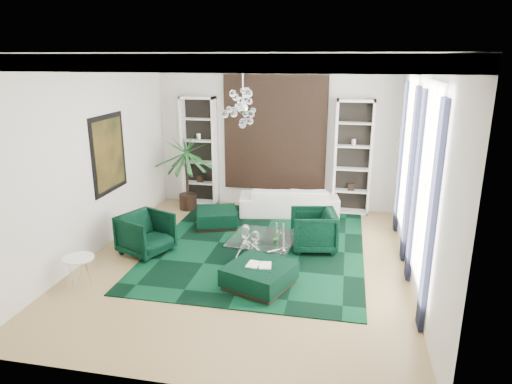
% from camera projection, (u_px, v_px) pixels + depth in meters
% --- Properties ---
extents(floor, '(6.00, 7.00, 0.02)m').
position_uv_depth(floor, '(245.00, 262.00, 8.72)').
color(floor, tan).
rests_on(floor, ground).
extents(ceiling, '(6.00, 7.00, 0.02)m').
position_uv_depth(ceiling, '(243.00, 53.00, 7.63)').
color(ceiling, white).
rests_on(ceiling, ground).
extents(wall_back, '(6.00, 0.02, 3.80)m').
position_uv_depth(wall_back, '(275.00, 133.00, 11.47)').
color(wall_back, silver).
rests_on(wall_back, ground).
extents(wall_front, '(6.00, 0.02, 3.80)m').
position_uv_depth(wall_front, '(172.00, 238.00, 4.88)').
color(wall_front, silver).
rests_on(wall_front, ground).
extents(wall_left, '(0.02, 7.00, 3.80)m').
position_uv_depth(wall_left, '(92.00, 157.00, 8.75)').
color(wall_left, silver).
rests_on(wall_left, ground).
extents(wall_right, '(0.02, 7.00, 3.80)m').
position_uv_depth(wall_right, '(420.00, 173.00, 7.61)').
color(wall_right, silver).
rests_on(wall_right, ground).
extents(crown_molding, '(6.00, 7.00, 0.18)m').
position_uv_depth(crown_molding, '(244.00, 60.00, 7.66)').
color(crown_molding, white).
rests_on(crown_molding, ceiling).
extents(ceiling_medallion, '(0.90, 0.90, 0.05)m').
position_uv_depth(ceiling_medallion, '(247.00, 56.00, 7.92)').
color(ceiling_medallion, white).
rests_on(ceiling_medallion, ceiling).
extents(tapestry, '(2.50, 0.06, 2.80)m').
position_uv_depth(tapestry, '(275.00, 134.00, 11.43)').
color(tapestry, black).
rests_on(tapestry, wall_back).
extents(shelving_left, '(0.90, 0.38, 2.80)m').
position_uv_depth(shelving_left, '(199.00, 151.00, 11.80)').
color(shelving_left, white).
rests_on(shelving_left, floor).
extents(shelving_right, '(0.90, 0.38, 2.80)m').
position_uv_depth(shelving_right, '(353.00, 158.00, 11.06)').
color(shelving_right, white).
rests_on(shelving_right, floor).
extents(painting, '(0.04, 1.30, 1.60)m').
position_uv_depth(painting, '(109.00, 154.00, 9.32)').
color(painting, black).
rests_on(painting, wall_left).
extents(window_near, '(0.03, 1.10, 2.90)m').
position_uv_depth(window_near, '(427.00, 187.00, 6.77)').
color(window_near, white).
rests_on(window_near, wall_right).
extents(curtain_near_a, '(0.07, 0.30, 3.25)m').
position_uv_depth(curtain_near_a, '(431.00, 220.00, 6.11)').
color(curtain_near_a, black).
rests_on(curtain_near_a, floor).
extents(curtain_near_b, '(0.07, 0.30, 3.25)m').
position_uv_depth(curtain_near_b, '(416.00, 189.00, 7.58)').
color(curtain_near_b, black).
rests_on(curtain_near_b, floor).
extents(window_far, '(0.03, 1.10, 2.90)m').
position_uv_depth(window_far, '(408.00, 154.00, 9.02)').
color(window_far, white).
rests_on(window_far, wall_right).
extents(curtain_far_a, '(0.07, 0.30, 3.25)m').
position_uv_depth(curtain_far_a, '(410.00, 176.00, 8.37)').
color(curtain_far_a, black).
rests_on(curtain_far_a, floor).
extents(curtain_far_b, '(0.07, 0.30, 3.25)m').
position_uv_depth(curtain_far_b, '(401.00, 158.00, 9.83)').
color(curtain_far_b, black).
rests_on(curtain_far_b, floor).
extents(rug, '(4.20, 5.00, 0.02)m').
position_uv_depth(rug, '(259.00, 246.00, 9.40)').
color(rug, black).
rests_on(rug, floor).
extents(sofa, '(2.52, 1.33, 0.70)m').
position_uv_depth(sofa, '(289.00, 200.00, 11.25)').
color(sofa, white).
rests_on(sofa, floor).
extents(armchair_left, '(1.16, 1.15, 0.81)m').
position_uv_depth(armchair_left, '(146.00, 234.00, 8.98)').
color(armchair_left, black).
rests_on(armchair_left, floor).
extents(armchair_right, '(1.04, 1.02, 0.81)m').
position_uv_depth(armchair_right, '(313.00, 230.00, 9.17)').
color(armchair_right, black).
rests_on(armchair_right, floor).
extents(coffee_table, '(1.32, 1.32, 0.41)m').
position_uv_depth(coffee_table, '(263.00, 248.00, 8.82)').
color(coffee_table, white).
rests_on(coffee_table, floor).
extents(ottoman_side, '(1.14, 1.14, 0.40)m').
position_uv_depth(ottoman_side, '(217.00, 218.00, 10.46)').
color(ottoman_side, black).
rests_on(ottoman_side, floor).
extents(ottoman_front, '(1.29, 1.29, 0.40)m').
position_uv_depth(ottoman_front, '(259.00, 276.00, 7.70)').
color(ottoman_front, black).
rests_on(ottoman_front, floor).
extents(book, '(0.42, 0.28, 0.03)m').
position_uv_depth(book, '(259.00, 265.00, 7.63)').
color(book, white).
rests_on(book, ottoman_front).
extents(side_table, '(0.55, 0.55, 0.50)m').
position_uv_depth(side_table, '(80.00, 272.00, 7.75)').
color(side_table, white).
rests_on(side_table, floor).
extents(palm, '(1.97, 1.97, 2.40)m').
position_uv_depth(palm, '(186.00, 163.00, 11.36)').
color(palm, '#1B5121').
rests_on(palm, floor).
extents(chandelier, '(0.86, 0.86, 0.72)m').
position_uv_depth(chandelier, '(243.00, 108.00, 8.34)').
color(chandelier, white).
rests_on(chandelier, ceiling).
extents(table_plant, '(0.13, 0.11, 0.24)m').
position_uv_depth(table_plant, '(276.00, 238.00, 8.43)').
color(table_plant, '#1B5121').
rests_on(table_plant, coffee_table).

